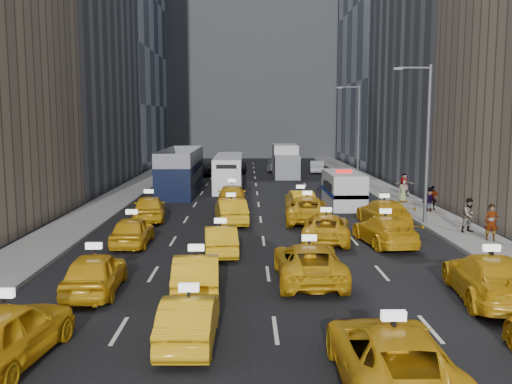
% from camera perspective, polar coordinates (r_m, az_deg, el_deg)
% --- Properties ---
extents(ground, '(160.00, 160.00, 0.00)m').
position_cam_1_polar(ground, '(20.71, 1.40, -9.64)').
color(ground, black).
rests_on(ground, ground).
extents(sidewalk_west, '(3.00, 90.00, 0.15)m').
position_cam_1_polar(sidewalk_west, '(46.21, -13.00, -0.22)').
color(sidewalk_west, gray).
rests_on(sidewalk_west, ground).
extents(sidewalk_east, '(3.00, 90.00, 0.15)m').
position_cam_1_polar(sidewalk_east, '(46.58, 13.16, -0.16)').
color(sidewalk_east, gray).
rests_on(sidewalk_east, ground).
extents(curb_west, '(0.15, 90.00, 0.18)m').
position_cam_1_polar(curb_west, '(45.93, -11.23, -0.20)').
color(curb_west, slate).
rests_on(curb_west, ground).
extents(curb_east, '(0.15, 90.00, 0.18)m').
position_cam_1_polar(curb_east, '(46.24, 11.42, -0.15)').
color(curb_east, slate).
rests_on(curb_east, ground).
extents(building_backdrop, '(30.00, 12.00, 40.00)m').
position_cam_1_polar(building_backdrop, '(92.83, -0.41, 16.07)').
color(building_backdrop, slate).
rests_on(building_backdrop, ground).
extents(streetlight_near, '(2.15, 0.22, 9.00)m').
position_cam_1_polar(streetlight_near, '(33.33, 16.61, 5.14)').
color(streetlight_near, '#595B60').
rests_on(streetlight_near, ground).
extents(streetlight_far, '(2.15, 0.22, 9.00)m').
position_cam_1_polar(streetlight_far, '(52.75, 10.07, 6.07)').
color(streetlight_far, '#595B60').
rests_on(streetlight_far, ground).
extents(taxi_0, '(2.50, 4.90, 1.60)m').
position_cam_1_polar(taxi_0, '(15.77, -23.81, -12.79)').
color(taxi_0, gold).
rests_on(taxi_0, ground).
extents(taxi_1, '(1.45, 4.05, 1.33)m').
position_cam_1_polar(taxi_1, '(15.92, -6.68, -12.51)').
color(taxi_1, gold).
rests_on(taxi_1, ground).
extents(taxi_2, '(2.49, 5.35, 1.48)m').
position_cam_1_polar(taxi_2, '(13.69, 13.46, -15.73)').
color(taxi_2, gold).
rests_on(taxi_2, ground).
extents(taxi_4, '(1.92, 4.37, 1.46)m').
position_cam_1_polar(taxi_4, '(20.78, -15.82, -7.76)').
color(taxi_4, gold).
rests_on(taxi_4, ground).
extents(taxi_5, '(1.77, 4.45, 1.44)m').
position_cam_1_polar(taxi_5, '(19.96, -5.97, -8.19)').
color(taxi_5, gold).
rests_on(taxi_5, ground).
extents(taxi_6, '(2.45, 5.21, 1.44)m').
position_cam_1_polar(taxi_6, '(21.51, 5.31, -7.02)').
color(taxi_6, gold).
rests_on(taxi_6, ground).
extents(taxi_7, '(2.84, 5.67, 1.58)m').
position_cam_1_polar(taxi_7, '(20.73, 22.35, -7.92)').
color(taxi_7, gold).
rests_on(taxi_7, ground).
extents(taxi_8, '(1.74, 4.19, 1.42)m').
position_cam_1_polar(taxi_8, '(27.89, -12.27, -3.83)').
color(taxi_8, gold).
rests_on(taxi_8, ground).
extents(taxi_9, '(1.75, 4.12, 1.32)m').
position_cam_1_polar(taxi_9, '(25.57, -3.56, -4.81)').
color(taxi_9, gold).
rests_on(taxi_9, ground).
extents(taxi_10, '(2.92, 5.18, 1.36)m').
position_cam_1_polar(taxi_10, '(28.42, 7.00, -3.56)').
color(taxi_10, gold).
rests_on(taxi_10, ground).
extents(taxi_11, '(2.62, 5.15, 1.43)m').
position_cam_1_polar(taxi_11, '(28.08, 12.77, -3.76)').
color(taxi_11, gold).
rests_on(taxi_11, ground).
extents(taxi_12, '(2.39, 4.74, 1.55)m').
position_cam_1_polar(taxi_12, '(34.38, -10.64, -1.57)').
color(taxi_12, gold).
rests_on(taxi_12, ground).
extents(taxi_13, '(2.14, 4.66, 1.48)m').
position_cam_1_polar(taxi_13, '(32.82, -2.51, -1.93)').
color(taxi_13, gold).
rests_on(taxi_13, ground).
extents(taxi_14, '(2.84, 5.56, 1.50)m').
position_cam_1_polar(taxi_14, '(33.51, 5.12, -1.74)').
color(taxi_14, gold).
rests_on(taxi_14, ground).
extents(taxi_15, '(2.42, 5.36, 1.53)m').
position_cam_1_polar(taxi_15, '(32.83, 12.67, -2.06)').
color(taxi_15, gold).
rests_on(taxi_15, ground).
extents(taxi_16, '(2.00, 4.83, 1.64)m').
position_cam_1_polar(taxi_16, '(38.77, -2.42, -0.36)').
color(taxi_16, gold).
rests_on(taxi_16, ground).
extents(taxi_17, '(1.80, 4.25, 1.36)m').
position_cam_1_polar(taxi_17, '(37.60, 4.46, -0.83)').
color(taxi_17, gold).
rests_on(taxi_17, ground).
extents(nypd_van, '(2.83, 6.09, 2.53)m').
position_cam_1_polar(nypd_van, '(39.74, 8.74, 0.22)').
color(nypd_van, silver).
rests_on(nypd_van, ground).
extents(double_decker, '(3.77, 12.12, 3.47)m').
position_cam_1_polar(double_decker, '(47.10, -7.51, 2.07)').
color(double_decker, black).
rests_on(double_decker, ground).
extents(city_bus, '(2.82, 11.00, 2.82)m').
position_cam_1_polar(city_bus, '(49.63, -2.75, 2.01)').
color(city_bus, white).
rests_on(city_bus, ground).
extents(box_truck, '(3.17, 7.43, 3.30)m').
position_cam_1_polar(box_truck, '(59.09, 2.96, 3.11)').
color(box_truck, silver).
rests_on(box_truck, ground).
extents(misc_car_0, '(1.94, 4.40, 1.40)m').
position_cam_1_polar(misc_car_0, '(48.06, 7.45, 0.95)').
color(misc_car_0, '#B1B4B9').
rests_on(misc_car_0, ground).
extents(misc_car_1, '(2.57, 5.21, 1.42)m').
position_cam_1_polar(misc_car_1, '(60.79, -5.35, 2.34)').
color(misc_car_1, black).
rests_on(misc_car_1, ground).
extents(misc_car_2, '(2.70, 5.70, 1.61)m').
position_cam_1_polar(misc_car_2, '(64.85, 2.21, 2.77)').
color(misc_car_2, slate).
rests_on(misc_car_2, ground).
extents(misc_car_3, '(2.22, 4.79, 1.59)m').
position_cam_1_polar(misc_car_3, '(62.76, -1.90, 2.61)').
color(misc_car_3, black).
rests_on(misc_car_3, ground).
extents(misc_car_4, '(1.93, 4.35, 1.39)m').
position_cam_1_polar(misc_car_4, '(63.27, 6.12, 2.52)').
color(misc_car_4, '#9C9FA3').
rests_on(misc_car_4, ground).
extents(pedestrian_0, '(0.74, 0.59, 1.78)m').
position_cam_1_polar(pedestrian_0, '(29.94, 22.48, -2.82)').
color(pedestrian_0, gray).
rests_on(pedestrian_0, sidewalk_east).
extents(pedestrian_1, '(0.97, 0.72, 1.79)m').
position_cam_1_polar(pedestrian_1, '(31.66, 20.59, -2.19)').
color(pedestrian_1, gray).
rests_on(pedestrian_1, sidewalk_east).
extents(pedestrian_2, '(1.01, 0.46, 1.53)m').
position_cam_1_polar(pedestrian_2, '(37.91, 16.96, -0.71)').
color(pedestrian_2, gray).
rests_on(pedestrian_2, sidewalk_east).
extents(pedestrian_3, '(0.94, 0.48, 1.56)m').
position_cam_1_polar(pedestrian_3, '(38.53, 17.22, -0.57)').
color(pedestrian_3, gray).
rests_on(pedestrian_3, sidewalk_east).
extents(pedestrian_4, '(0.94, 0.67, 1.74)m').
position_cam_1_polar(pedestrian_4, '(41.52, 14.52, 0.21)').
color(pedestrian_4, gray).
rests_on(pedestrian_4, sidewalk_east).
extents(pedestrian_5, '(1.61, 0.49, 1.72)m').
position_cam_1_polar(pedestrian_5, '(44.86, 14.62, 0.71)').
color(pedestrian_5, gray).
rests_on(pedestrian_5, sidewalk_east).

